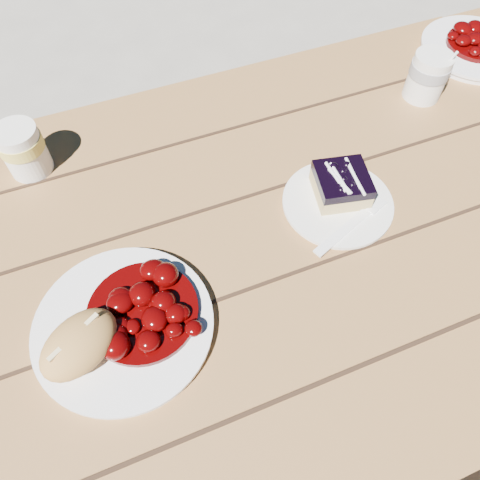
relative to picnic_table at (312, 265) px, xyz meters
name	(u,v)px	position (x,y,z in m)	size (l,w,h in m)	color
ground	(286,367)	(0.00, 0.00, -0.59)	(60.00, 60.00, 0.00)	gray
picnic_table	(312,265)	(0.00, 0.00, 0.00)	(2.00, 1.55, 0.75)	brown
main_plate	(124,327)	(-0.35, -0.07, 0.17)	(0.24, 0.24, 0.02)	white
goulash_stew	(141,307)	(-0.32, -0.07, 0.20)	(0.15, 0.15, 0.04)	#430202
bread_roll	(79,344)	(-0.40, -0.09, 0.21)	(0.11, 0.07, 0.06)	tan
dessert_plate	(337,204)	(0.03, 0.01, 0.17)	(0.17, 0.17, 0.01)	white
blueberry_cake	(341,184)	(0.04, 0.02, 0.19)	(0.10, 0.10, 0.05)	tan
fork_dessert	(344,231)	(0.01, -0.05, 0.17)	(0.03, 0.16, 0.01)	white
coffee_cup	(428,76)	(0.31, 0.19, 0.21)	(0.07, 0.07, 0.09)	white
second_plate	(475,49)	(0.49, 0.26, 0.17)	(0.22, 0.22, 0.02)	white
second_cup	(24,150)	(-0.42, 0.28, 0.21)	(0.07, 0.07, 0.09)	white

